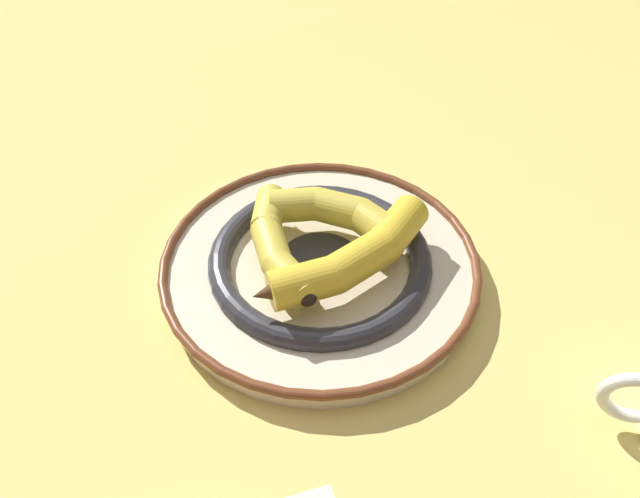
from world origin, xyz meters
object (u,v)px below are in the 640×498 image
banana_b (276,242)px  banana_c (352,258)px  decorative_bowl (320,264)px  banana_a (339,214)px

banana_b → banana_c: (0.07, 0.05, 0.00)m
banana_b → banana_c: size_ratio=0.80×
decorative_bowl → banana_c: (0.04, 0.01, 0.04)m
banana_b → decorative_bowl: bearing=78.1°
banana_a → banana_b: (-0.00, -0.08, -0.00)m
decorative_bowl → banana_b: bearing=-121.1°
banana_a → banana_c: banana_c is taller
decorative_bowl → banana_c: banana_c is taller
decorative_bowl → banana_c: bearing=13.0°
decorative_bowl → banana_a: size_ratio=2.26×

